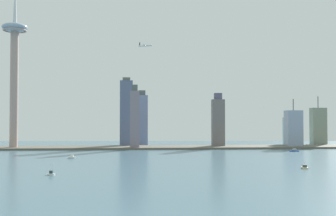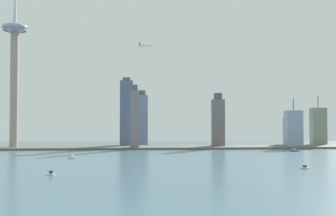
{
  "view_description": "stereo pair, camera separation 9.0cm",
  "coord_description": "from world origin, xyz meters",
  "px_view_note": "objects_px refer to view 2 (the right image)",
  "views": [
    {
      "loc": [
        -108.87,
        -209.22,
        47.2
      ],
      "look_at": [
        -54.14,
        518.74,
        70.2
      ],
      "focal_mm": 44.94,
      "sensor_mm": 36.0,
      "label": 1
    },
    {
      "loc": [
        -108.78,
        -209.22,
        47.2
      ],
      "look_at": [
        -54.14,
        518.74,
        70.2
      ],
      "focal_mm": 44.94,
      "sensor_mm": 36.0,
      "label": 2
    }
  ],
  "objects_px": {
    "skyscraper_1": "(318,127)",
    "skyscraper_5": "(126,113)",
    "skyscraper_4": "(288,131)",
    "boat_2": "(305,167)",
    "boat_0": "(294,150)",
    "boat_3": "(51,173)",
    "skyscraper_3": "(142,119)",
    "airplane": "(145,46)",
    "skyscraper_2": "(218,122)",
    "observation_tower": "(14,58)",
    "skyscraper_0": "(293,129)",
    "skyscraper_6": "(135,119)",
    "boat_5": "(72,157)"
  },
  "relations": [
    {
      "from": "skyscraper_2",
      "to": "skyscraper_3",
      "type": "xyz_separation_m",
      "value": [
        -135.89,
        74.33,
        5.24
      ]
    },
    {
      "from": "skyscraper_4",
      "to": "airplane",
      "type": "relative_size",
      "value": 2.22
    },
    {
      "from": "observation_tower",
      "to": "skyscraper_5",
      "type": "distance_m",
      "value": 214.98
    },
    {
      "from": "skyscraper_5",
      "to": "boat_0",
      "type": "bearing_deg",
      "value": -26.72
    },
    {
      "from": "boat_0",
      "to": "boat_3",
      "type": "relative_size",
      "value": 1.45
    },
    {
      "from": "skyscraper_0",
      "to": "skyscraper_1",
      "type": "height_order",
      "value": "skyscraper_1"
    },
    {
      "from": "skyscraper_0",
      "to": "boat_5",
      "type": "height_order",
      "value": "skyscraper_0"
    },
    {
      "from": "skyscraper_2",
      "to": "skyscraper_4",
      "type": "height_order",
      "value": "skyscraper_2"
    },
    {
      "from": "skyscraper_2",
      "to": "observation_tower",
      "type": "bearing_deg",
      "value": -176.69
    },
    {
      "from": "skyscraper_0",
      "to": "skyscraper_1",
      "type": "relative_size",
      "value": 0.91
    },
    {
      "from": "skyscraper_6",
      "to": "boat_5",
      "type": "bearing_deg",
      "value": -114.45
    },
    {
      "from": "observation_tower",
      "to": "skyscraper_5",
      "type": "bearing_deg",
      "value": 14.46
    },
    {
      "from": "boat_2",
      "to": "boat_3",
      "type": "relative_size",
      "value": 1.47
    },
    {
      "from": "boat_2",
      "to": "airplane",
      "type": "height_order",
      "value": "airplane"
    },
    {
      "from": "skyscraper_1",
      "to": "skyscraper_5",
      "type": "height_order",
      "value": "skyscraper_5"
    },
    {
      "from": "skyscraper_3",
      "to": "skyscraper_5",
      "type": "relative_size",
      "value": 0.84
    },
    {
      "from": "skyscraper_1",
      "to": "skyscraper_5",
      "type": "xyz_separation_m",
      "value": [
        -367.81,
        -11.05,
        25.43
      ]
    },
    {
      "from": "skyscraper_2",
      "to": "boat_2",
      "type": "bearing_deg",
      "value": -86.39
    },
    {
      "from": "skyscraper_1",
      "to": "skyscraper_4",
      "type": "relative_size",
      "value": 1.74
    },
    {
      "from": "skyscraper_5",
      "to": "skyscraper_6",
      "type": "distance_m",
      "value": 64.93
    },
    {
      "from": "skyscraper_4",
      "to": "skyscraper_5",
      "type": "relative_size",
      "value": 0.43
    },
    {
      "from": "boat_0",
      "to": "skyscraper_5",
      "type": "bearing_deg",
      "value": -26.22
    },
    {
      "from": "boat_0",
      "to": "boat_3",
      "type": "bearing_deg",
      "value": 40.07
    },
    {
      "from": "skyscraper_1",
      "to": "boat_3",
      "type": "xyz_separation_m",
      "value": [
        -423.79,
        -409.13,
        -35.06
      ]
    },
    {
      "from": "observation_tower",
      "to": "boat_2",
      "type": "distance_m",
      "value": 513.22
    },
    {
      "from": "boat_2",
      "to": "boat_3",
      "type": "distance_m",
      "value": 244.35
    },
    {
      "from": "airplane",
      "to": "boat_0",
      "type": "bearing_deg",
      "value": -9.23
    },
    {
      "from": "skyscraper_1",
      "to": "skyscraper_2",
      "type": "distance_m",
      "value": 206.88
    },
    {
      "from": "skyscraper_1",
      "to": "skyscraper_6",
      "type": "relative_size",
      "value": 0.87
    },
    {
      "from": "boat_0",
      "to": "observation_tower",
      "type": "bearing_deg",
      "value": -10.11
    },
    {
      "from": "skyscraper_2",
      "to": "boat_5",
      "type": "height_order",
      "value": "skyscraper_2"
    },
    {
      "from": "skyscraper_0",
      "to": "airplane",
      "type": "height_order",
      "value": "airplane"
    },
    {
      "from": "boat_0",
      "to": "boat_3",
      "type": "xyz_separation_m",
      "value": [
        -320.59,
        -264.88,
        -0.07
      ]
    },
    {
      "from": "boat_0",
      "to": "boat_2",
      "type": "relative_size",
      "value": 0.98
    },
    {
      "from": "skyscraper_4",
      "to": "boat_2",
      "type": "height_order",
      "value": "skyscraper_4"
    },
    {
      "from": "skyscraper_3",
      "to": "skyscraper_4",
      "type": "relative_size",
      "value": 1.96
    },
    {
      "from": "skyscraper_1",
      "to": "airplane",
      "type": "bearing_deg",
      "value": -174.27
    },
    {
      "from": "skyscraper_0",
      "to": "boat_2",
      "type": "bearing_deg",
      "value": -109.21
    },
    {
      "from": "skyscraper_2",
      "to": "skyscraper_4",
      "type": "bearing_deg",
      "value": 17.99
    },
    {
      "from": "boat_0",
      "to": "boat_2",
      "type": "height_order",
      "value": "boat_2"
    },
    {
      "from": "skyscraper_0",
      "to": "skyscraper_6",
      "type": "distance_m",
      "value": 285.29
    },
    {
      "from": "boat_0",
      "to": "airplane",
      "type": "xyz_separation_m",
      "value": [
        -230.6,
        110.77,
        181.61
      ]
    },
    {
      "from": "airplane",
      "to": "skyscraper_3",
      "type": "bearing_deg",
      "value": 110.62
    },
    {
      "from": "skyscraper_0",
      "to": "observation_tower",
      "type": "bearing_deg",
      "value": -178.94
    },
    {
      "from": "skyscraper_1",
      "to": "skyscraper_4",
      "type": "bearing_deg",
      "value": 171.11
    },
    {
      "from": "skyscraper_0",
      "to": "skyscraper_5",
      "type": "bearing_deg",
      "value": 172.49
    },
    {
      "from": "skyscraper_2",
      "to": "boat_0",
      "type": "distance_m",
      "value": 151.42
    },
    {
      "from": "skyscraper_5",
      "to": "boat_5",
      "type": "height_order",
      "value": "skyscraper_5"
    },
    {
      "from": "skyscraper_0",
      "to": "skyscraper_3",
      "type": "bearing_deg",
      "value": 162.41
    },
    {
      "from": "skyscraper_1",
      "to": "skyscraper_3",
      "type": "bearing_deg",
      "value": 174.07
    }
  ]
}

